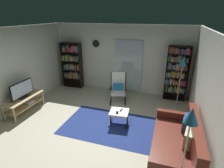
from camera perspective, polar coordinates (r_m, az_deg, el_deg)
The scene contains 18 objects.
ground_plane at distance 5.13m, azimuth -6.65°, elevation -13.82°, with size 7.02×7.02×0.00m, color #B4B098.
wall_back at distance 7.11m, azimuth 2.65°, elevation 8.01°, with size 5.60×0.06×2.60m, color silver.
wall_left at distance 6.13m, azimuth -30.88°, elevation 2.73°, with size 0.06×6.00×2.60m, color silver.
wall_right at distance 4.20m, azimuth 28.32°, elevation -4.41°, with size 0.06×6.00×2.60m, color silver.
glass_door_panel at distance 7.04m, azimuth 5.08°, elevation 5.69°, with size 1.10×0.01×2.00m, color silver.
area_rug at distance 5.20m, azimuth -0.61°, elevation -13.05°, with size 2.61×1.65×0.01m, color navy.
tv_stand at distance 6.36m, azimuth -25.87°, elevation -5.15°, with size 0.49×1.35×0.50m.
television at distance 6.19m, azimuth -26.59°, elevation -1.78°, with size 0.20×0.86×0.53m.
bookshelf_near_tv at distance 7.71m, azimuth -12.52°, elevation 6.36°, with size 0.83×0.30×1.87m.
bookshelf_near_sofa at distance 6.71m, azimuth 19.83°, elevation 3.61°, with size 0.77×0.30×1.95m.
leather_sofa at distance 4.35m, azimuth 20.12°, elevation -17.54°, with size 0.92×1.95×0.89m.
lounge_armchair at distance 6.38m, azimuth 2.00°, elevation -0.83°, with size 0.71×0.77×1.02m.
ottoman at distance 5.13m, azimuth 2.27°, elevation -9.35°, with size 0.57×0.53×0.40m.
tv_remote at distance 5.14m, azimuth 2.90°, elevation -8.28°, with size 0.04×0.14×0.02m, color black.
cell_phone at distance 5.02m, azimuth 1.63°, elevation -9.08°, with size 0.07×0.14×0.01m, color black.
floor_lamp_by_sofa at distance 2.81m, azimuth 23.36°, elevation -12.64°, with size 0.22×0.22×1.78m.
floor_lamp_by_shelf at distance 6.13m, azimuth 21.38°, elevation 5.55°, with size 0.24×0.24×1.69m.
wall_clock at distance 7.26m, azimuth -5.12°, elevation 12.65°, with size 0.29×0.03×0.29m.
Camera 1 is at (1.84, -3.77, 2.95)m, focal length 28.82 mm.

